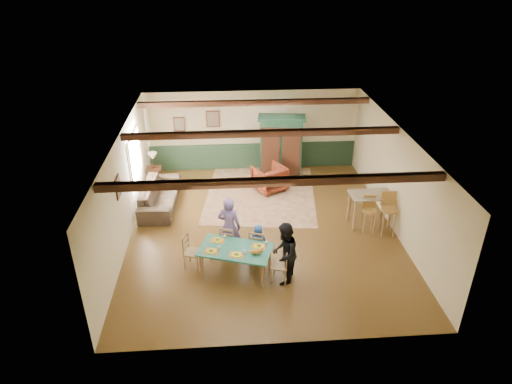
{
  "coord_description": "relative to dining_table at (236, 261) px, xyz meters",
  "views": [
    {
      "loc": [
        -0.94,
        -10.3,
        6.65
      ],
      "look_at": [
        -0.18,
        0.03,
        1.15
      ],
      "focal_mm": 32.0,
      "sensor_mm": 36.0,
      "label": 1
    }
  ],
  "objects": [
    {
      "name": "end_table",
      "position": [
        -2.43,
        4.79,
        -0.06
      ],
      "size": [
        0.46,
        0.46,
        0.56
      ],
      "primitive_type": null,
      "rotation": [
        0.0,
        0.0,
        0.02
      ],
      "color": "black",
      "rests_on": "floor"
    },
    {
      "name": "cat",
      "position": [
        0.44,
        -0.24,
        0.42
      ],
      "size": [
        0.35,
        0.22,
        0.16
      ],
      "primitive_type": null,
      "rotation": [
        0.0,
        0.0,
        -0.32
      ],
      "color": "orange",
      "rests_on": "dining_table"
    },
    {
      "name": "armchair",
      "position": [
        1.18,
        4.11,
        0.07
      ],
      "size": [
        1.18,
        1.19,
        0.81
      ],
      "primitive_type": "imported",
      "rotation": [
        0.0,
        0.0,
        -2.65
      ],
      "color": "#521A10",
      "rests_on": "floor"
    },
    {
      "name": "floor",
      "position": [
        0.78,
        1.79,
        -0.34
      ],
      "size": [
        8.0,
        8.0,
        0.0
      ],
      "primitive_type": "plane",
      "color": "#4E3416",
      "rests_on": "ground"
    },
    {
      "name": "place_setting_near_left",
      "position": [
        -0.54,
        -0.06,
        0.39
      ],
      "size": [
        0.43,
        0.37,
        0.11
      ],
      "primitive_type": null,
      "rotation": [
        0.0,
        0.0,
        -0.32
      ],
      "color": "yellow",
      "rests_on": "dining_table"
    },
    {
      "name": "dining_chair_far_left",
      "position": [
        -0.14,
        0.73,
        0.09
      ],
      "size": [
        0.48,
        0.49,
        0.86
      ],
      "primitive_type": null,
      "rotation": [
        0.0,
        0.0,
        2.83
      ],
      "color": "#9A754D",
      "rests_on": "floor"
    },
    {
      "name": "wall_left",
      "position": [
        -2.72,
        1.79,
        1.01
      ],
      "size": [
        0.02,
        8.0,
        2.7
      ],
      "primitive_type": "cube",
      "color": "beige",
      "rests_on": "floor"
    },
    {
      "name": "area_rug",
      "position": [
        0.89,
        3.85,
        -0.33
      ],
      "size": [
        3.7,
        4.24,
        0.01
      ],
      "primitive_type": "cube",
      "rotation": [
        0.0,
        0.0,
        -0.12
      ],
      "color": "beige",
      "rests_on": "floor"
    },
    {
      "name": "wall_back",
      "position": [
        0.78,
        5.79,
        1.01
      ],
      "size": [
        7.0,
        0.02,
        2.7
      ],
      "primitive_type": "cube",
      "color": "beige",
      "rests_on": "floor"
    },
    {
      "name": "ceiling_beam_front",
      "position": [
        0.78,
        -0.51,
        2.27
      ],
      "size": [
        6.95,
        0.16,
        0.16
      ],
      "primitive_type": "cube",
      "color": "black",
      "rests_on": "ceiling"
    },
    {
      "name": "place_setting_far_left",
      "position": [
        -0.4,
        0.37,
        0.39
      ],
      "size": [
        0.43,
        0.37,
        0.11
      ],
      "primitive_type": null,
      "rotation": [
        0.0,
        0.0,
        -0.32
      ],
      "color": "yellow",
      "rests_on": "dining_table"
    },
    {
      "name": "ceiling",
      "position": [
        0.78,
        1.79,
        2.36
      ],
      "size": [
        7.0,
        8.0,
        0.02
      ],
      "primitive_type": "cube",
      "color": "silver",
      "rests_on": "wall_back"
    },
    {
      "name": "window_left",
      "position": [
        -2.69,
        3.49,
        1.21
      ],
      "size": [
        0.06,
        1.6,
        1.3
      ],
      "primitive_type": null,
      "color": "white",
      "rests_on": "wall_left"
    },
    {
      "name": "dining_chair_end_right",
      "position": [
        0.98,
        -0.32,
        0.09
      ],
      "size": [
        0.49,
        0.48,
        0.86
      ],
      "primitive_type": null,
      "rotation": [
        0.0,
        0.0,
        -1.89
      ],
      "color": "#9A754D",
      "rests_on": "floor"
    },
    {
      "name": "place_setting_near_center",
      "position": [
        0.02,
        -0.24,
        0.39
      ],
      "size": [
        0.43,
        0.37,
        0.11
      ],
      "primitive_type": null,
      "rotation": [
        0.0,
        0.0,
        -0.32
      ],
      "color": "yellow",
      "rests_on": "dining_table"
    },
    {
      "name": "picture_back_a",
      "position": [
        -0.52,
        5.76,
        1.46
      ],
      "size": [
        0.45,
        0.04,
        0.55
      ],
      "primitive_type": null,
      "color": "gray",
      "rests_on": "wall_back"
    },
    {
      "name": "picture_back_b",
      "position": [
        -1.62,
        5.76,
        1.31
      ],
      "size": [
        0.38,
        0.04,
        0.48
      ],
      "primitive_type": null,
      "color": "gray",
      "rests_on": "wall_back"
    },
    {
      "name": "bar_stool_right",
      "position": [
        4.03,
        1.4,
        0.25
      ],
      "size": [
        0.45,
        0.49,
        1.17
      ],
      "primitive_type": null,
      "rotation": [
        0.0,
        0.0,
        -0.1
      ],
      "color": "tan",
      "rests_on": "floor"
    },
    {
      "name": "ceiling_beam_back",
      "position": [
        0.78,
        4.79,
        2.27
      ],
      "size": [
        6.95,
        0.16,
        0.16
      ],
      "primitive_type": "cube",
      "color": "black",
      "rests_on": "ceiling"
    },
    {
      "name": "dining_table",
      "position": [
        0.0,
        0.0,
        0.0
      ],
      "size": [
        1.82,
        1.36,
        0.68
      ],
      "primitive_type": null,
      "rotation": [
        0.0,
        0.0,
        -0.32
      ],
      "color": "#226C58",
      "rests_on": "floor"
    },
    {
      "name": "wall_right",
      "position": [
        4.28,
        1.79,
        1.01
      ],
      "size": [
        0.02,
        8.0,
        2.7
      ],
      "primitive_type": "cube",
      "color": "beige",
      "rests_on": "floor"
    },
    {
      "name": "bar_stool_left",
      "position": [
        3.56,
        1.53,
        0.17
      ],
      "size": [
        0.4,
        0.43,
        1.01
      ],
      "primitive_type": null,
      "rotation": [
        0.0,
        0.0,
        -0.1
      ],
      "color": "tan",
      "rests_on": "floor"
    },
    {
      "name": "picture_left_wall",
      "position": [
        -2.69,
        1.19,
        1.41
      ],
      "size": [
        0.04,
        0.42,
        0.52
      ],
      "primitive_type": null,
      "color": "gray",
      "rests_on": "wall_left"
    },
    {
      "name": "person_child",
      "position": [
        0.57,
        0.57,
        0.11
      ],
      "size": [
        0.51,
        0.41,
        0.9
      ],
      "primitive_type": "imported",
      "rotation": [
        0.0,
        0.0,
        2.83
      ],
      "color": "#2851A1",
      "rests_on": "floor"
    },
    {
      "name": "armoire",
      "position": [
        1.64,
        5.02,
        0.7
      ],
      "size": [
        1.54,
        0.77,
        2.08
      ],
      "primitive_type": "cube",
      "rotation": [
        0.0,
        0.0,
        -0.13
      ],
      "color": "black",
      "rests_on": "floor"
    },
    {
      "name": "counter_table",
      "position": [
        3.68,
        1.88,
        0.13
      ],
      "size": [
        1.15,
        0.71,
        0.93
      ],
      "primitive_type": null,
      "rotation": [
        0.0,
        0.0,
        0.05
      ],
      "color": "tan",
      "rests_on": "floor"
    },
    {
      "name": "sofa",
      "position": [
        -2.1,
        3.34,
        0.0
      ],
      "size": [
        1.04,
        2.39,
        0.68
      ],
      "primitive_type": "imported",
      "rotation": [
        0.0,
        0.0,
        1.52
      ],
      "color": "#362C22",
      "rests_on": "floor"
    },
    {
      "name": "place_setting_far_right",
      "position": [
        0.54,
        0.06,
        0.39
      ],
      "size": [
        0.43,
        0.37,
        0.11
      ],
      "primitive_type": null,
      "rotation": [
        0.0,
        0.0,
        -0.32
      ],
      "color": "yellow",
      "rests_on": "dining_table"
    },
    {
      "name": "person_woman",
      "position": [
        1.07,
        -0.35,
        0.41
      ],
      "size": [
        0.76,
        0.86,
        1.49
      ],
      "primitive_type": "imported",
      "rotation": [
        0.0,
        0.0,
        -1.89
      ],
      "color": "black",
      "rests_on": "floor"
    },
    {
      "name": "ceiling_beam_mid",
      "position": [
        0.78,
        2.19,
        2.27
      ],
      "size": [
        6.95,
        0.16,
        0.16
      ],
      "primitive_type": "cube",
      "color": "black",
      "rests_on": "ceiling"
    },
    {
      "name": "table_lamp",
      "position": [
        -2.43,
        4.79,
        0.48
      ],
      "size": [
        0.3,
        0.3,
        0.51
      ],
      "primitive_type": null,
      "rotation": [
        0.0,
        0.0,
        -0.06
      ],
      "color": "#CCB584",
      "rests_on": "end_table"
    },
    {
      "name": "dining_chair_far_right",
      "position": [
        0.54,
        0.5,
        0.09
      ],
      "size": [
        0.48,
        0.49,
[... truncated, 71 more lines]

